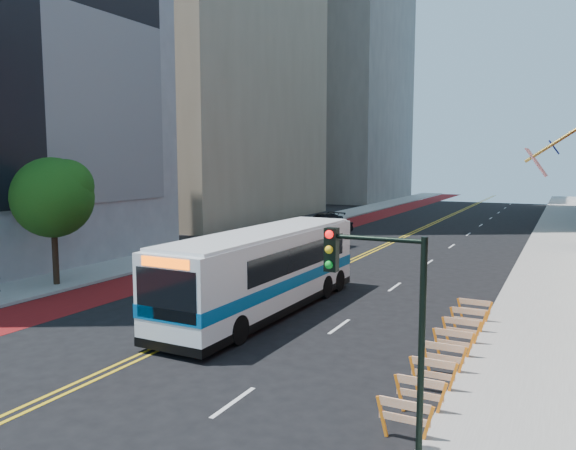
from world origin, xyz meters
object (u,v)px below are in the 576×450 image
(car_a, at_px, (273,232))
(car_b, at_px, (332,227))
(traffic_signal, at_px, (380,302))
(car_c, at_px, (322,222))
(street_tree, at_px, (54,194))
(transit_bus, at_px, (266,269))

(car_a, bearing_deg, car_b, 39.67)
(traffic_signal, distance_m, car_a, 35.54)
(traffic_signal, xyz_separation_m, car_c, (-17.67, 38.25, -2.92))
(traffic_signal, bearing_deg, street_tree, 155.18)
(transit_bus, distance_m, car_b, 26.19)
(street_tree, xyz_separation_m, traffic_signal, (20.66, -9.55, -1.19))
(traffic_signal, relative_size, car_b, 1.14)
(car_a, distance_m, car_b, 6.16)
(traffic_signal, bearing_deg, car_b, 113.71)
(traffic_signal, distance_m, car_c, 42.24)
(car_c, bearing_deg, car_a, -87.66)
(car_b, bearing_deg, transit_bus, -58.24)
(street_tree, height_order, car_b, street_tree)
(street_tree, height_order, car_c, street_tree)
(street_tree, height_order, traffic_signal, street_tree)
(street_tree, xyz_separation_m, car_c, (2.99, 28.70, -4.10))
(transit_bus, xyz_separation_m, car_b, (-7.16, 25.17, -1.17))
(street_tree, distance_m, car_a, 21.03)
(traffic_signal, xyz_separation_m, car_a, (-18.71, 30.07, -3.00))
(transit_bus, distance_m, car_a, 22.47)
(car_a, bearing_deg, car_c, 63.69)
(street_tree, distance_m, transit_bus, 12.69)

